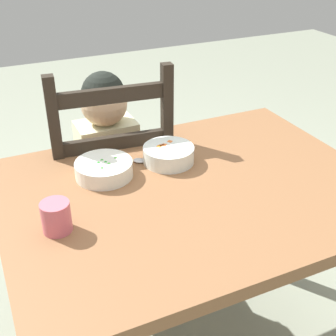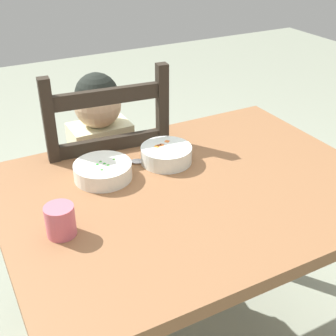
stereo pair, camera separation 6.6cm
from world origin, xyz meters
TOP-DOWN VIEW (x-y plane):
  - dining_table at (0.00, 0.00)m, footprint 1.11×0.83m
  - dining_chair at (-0.12, 0.46)m, footprint 0.46×0.46m
  - child_figure at (-0.11, 0.46)m, footprint 0.32×0.31m
  - bowl_of_peas at (-0.22, 0.17)m, footprint 0.18×0.18m
  - bowl_of_carrots at (-0.00, 0.17)m, footprint 0.17×0.17m
  - spoon at (-0.07, 0.19)m, footprint 0.13×0.09m
  - drinking_cup at (-0.41, -0.04)m, footprint 0.07×0.07m

SIDE VIEW (x-z plane):
  - dining_chair at x=-0.12m, z-range -0.03..0.99m
  - dining_table at x=0.00m, z-range 0.25..1.00m
  - child_figure at x=-0.11m, z-range 0.16..1.13m
  - spoon at x=-0.07m, z-range 0.75..0.76m
  - bowl_of_peas at x=-0.22m, z-range 0.75..0.80m
  - bowl_of_carrots at x=0.00m, z-range 0.75..0.80m
  - drinking_cup at x=-0.41m, z-range 0.75..0.83m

